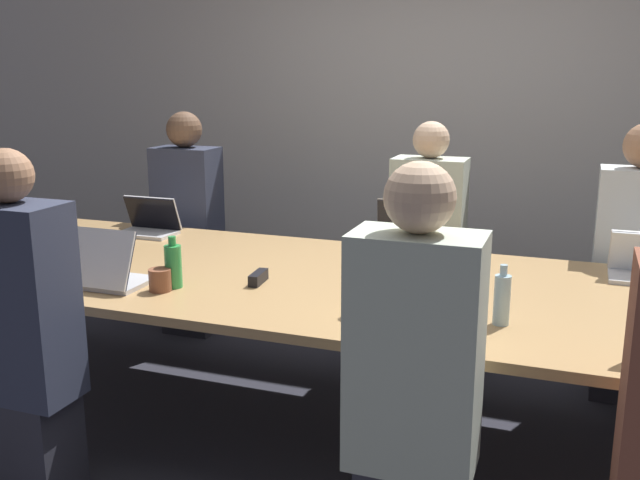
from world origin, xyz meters
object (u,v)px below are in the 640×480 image
at_px(person_far_left, 188,227).
at_px(person_near_left, 23,339).
at_px(person_far_right, 634,269).
at_px(person_far_center, 427,251).
at_px(laptop_far_left, 150,223).
at_px(person_near_midright, 413,394).
at_px(cup_near_left, 160,280).
at_px(cup_near_midright, 358,304).
at_px(laptop_far_center, 405,241).
at_px(stapler, 258,278).
at_px(bottle_near_left, 173,265).
at_px(laptop_near_left, 104,270).
at_px(laptop_near_midright, 426,310).
at_px(bottle_near_midright, 502,299).

relative_size(person_far_left, person_near_left, 1.02).
xyz_separation_m(person_near_left, person_far_right, (2.23, 1.80, 0.02)).
relative_size(person_near_left, person_far_center, 1.00).
relative_size(laptop_far_left, person_near_midright, 0.23).
bearing_deg(cup_near_left, laptop_far_left, 125.45).
relative_size(cup_near_midright, laptop_far_center, 0.30).
relative_size(person_near_midright, stapler, 9.26).
relative_size(person_near_left, stapler, 9.16).
relative_size(bottle_near_left, cup_near_midright, 2.32).
height_order(laptop_near_left, cup_near_midright, laptop_near_left).
relative_size(laptop_far_left, person_near_left, 0.24).
height_order(laptop_near_left, bottle_near_left, laptop_near_left).
bearing_deg(person_far_right, person_far_left, 178.29).
height_order(laptop_near_midright, person_far_right, person_far_right).
distance_m(laptop_far_left, person_near_midright, 2.33).
relative_size(bottle_near_midright, person_far_center, 0.16).
distance_m(laptop_far_left, cup_near_midright, 1.80).
height_order(cup_near_midright, person_far_center, person_far_center).
bearing_deg(cup_near_left, cup_near_midright, -0.74).
relative_size(cup_near_left, person_far_center, 0.07).
xyz_separation_m(person_near_left, laptop_near_midright, (1.46, 0.43, 0.15)).
bearing_deg(person_far_left, laptop_far_left, -87.00).
height_order(person_near_left, person_far_center, person_far_center).
relative_size(laptop_far_left, laptop_far_center, 1.01).
bearing_deg(person_far_left, person_far_center, -0.79).
height_order(person_far_left, person_near_midright, person_far_left).
distance_m(cup_near_midright, person_far_right, 1.69).
distance_m(person_near_left, stapler, 0.99).
height_order(laptop_near_left, person_far_center, person_far_center).
xyz_separation_m(bottle_near_left, stapler, (0.32, 0.18, -0.07)).
distance_m(laptop_near_midright, laptop_far_center, 1.06).
height_order(person_near_left, person_near_midright, person_near_midright).
relative_size(laptop_far_left, person_far_center, 0.23).
height_order(bottle_near_left, person_far_center, person_far_center).
height_order(laptop_far_left, bottle_near_midright, bottle_near_midright).
relative_size(laptop_near_left, person_near_left, 0.24).
bearing_deg(person_near_left, cup_near_midright, -157.50).
distance_m(laptop_near_midright, bottle_near_midright, 0.30).
xyz_separation_m(cup_near_midright, stapler, (-0.54, 0.26, -0.02)).
distance_m(cup_near_left, cup_near_midright, 0.89).
bearing_deg(stapler, person_far_right, 28.01).
relative_size(laptop_near_left, cup_near_left, 3.49).
bearing_deg(laptop_far_center, person_far_right, 18.56).
bearing_deg(laptop_far_center, person_near_midright, -75.39).
height_order(person_near_left, bottle_near_left, person_near_left).
bearing_deg(person_near_midright, bottle_near_left, -24.53).
relative_size(laptop_far_left, cup_near_midright, 3.39).
relative_size(person_near_midright, bottle_near_midright, 6.21).
bearing_deg(bottle_near_midright, person_near_midright, -109.89).
xyz_separation_m(laptop_far_left, laptop_far_center, (1.50, 0.02, 0.02)).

